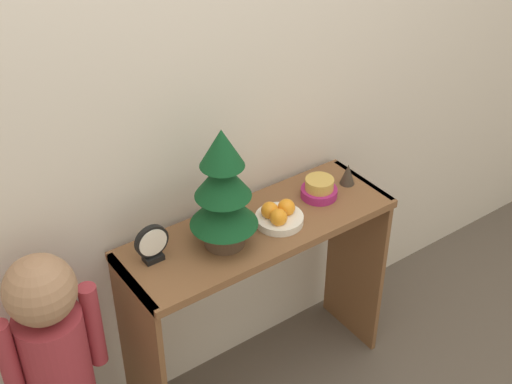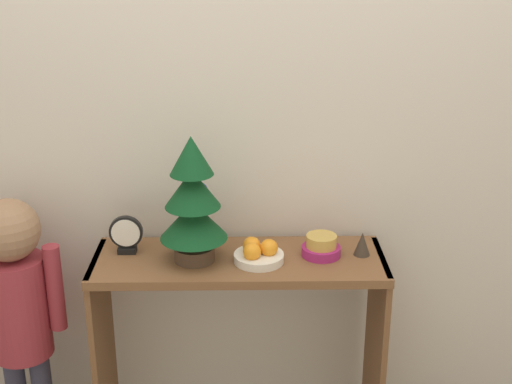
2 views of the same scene
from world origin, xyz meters
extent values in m
cube|color=beige|center=(0.00, 0.39, 1.25)|extent=(7.00, 0.05, 2.50)
cube|color=brown|center=(0.00, 0.17, 0.76)|extent=(0.99, 0.34, 0.03)
cube|color=brown|center=(-0.49, 0.17, 0.39)|extent=(0.02, 0.32, 0.78)
cube|color=brown|center=(0.49, 0.17, 0.39)|extent=(0.02, 0.32, 0.78)
cylinder|color=#4C3828|center=(-0.15, 0.16, 0.80)|extent=(0.14, 0.14, 0.05)
cylinder|color=brown|center=(-0.15, 0.16, 0.85)|extent=(0.02, 0.02, 0.04)
cone|color=#0F421E|center=(-0.15, 0.16, 0.92)|extent=(0.23, 0.23, 0.13)
cone|color=#0F421E|center=(-0.15, 0.16, 1.03)|extent=(0.18, 0.18, 0.13)
cone|color=#0F421E|center=(-0.15, 0.16, 1.14)|extent=(0.14, 0.14, 0.13)
sphere|color=#2D4CA8|center=(-0.13, 0.20, 1.01)|extent=(0.06, 0.06, 0.06)
sphere|color=silver|center=(-0.16, 0.20, 1.06)|extent=(0.05, 0.05, 0.05)
sphere|color=red|center=(-0.15, 0.24, 0.92)|extent=(0.04, 0.04, 0.04)
cylinder|color=silver|center=(0.07, 0.14, 0.79)|extent=(0.17, 0.17, 0.03)
sphere|color=orange|center=(0.10, 0.15, 0.82)|extent=(0.06, 0.06, 0.06)
sphere|color=orange|center=(0.04, 0.17, 0.82)|extent=(0.06, 0.06, 0.06)
sphere|color=orange|center=(0.04, 0.12, 0.82)|extent=(0.06, 0.06, 0.06)
cylinder|color=#9E2366|center=(0.28, 0.19, 0.79)|extent=(0.13, 0.13, 0.03)
cylinder|color=gold|center=(0.28, 0.19, 0.83)|extent=(0.10, 0.10, 0.04)
cube|color=black|center=(-0.38, 0.22, 0.79)|extent=(0.06, 0.04, 0.02)
cylinder|color=black|center=(-0.38, 0.22, 0.85)|extent=(0.11, 0.02, 0.11)
cylinder|color=white|center=(-0.38, 0.21, 0.85)|extent=(0.10, 0.00, 0.10)
cone|color=#382D23|center=(0.42, 0.19, 0.82)|extent=(0.06, 0.06, 0.08)
cylinder|color=#992D38|center=(-0.77, 0.17, 0.59)|extent=(0.21, 0.21, 0.37)
sphere|color=#997051|center=(-0.77, 0.17, 0.88)|extent=(0.21, 0.21, 0.21)
cylinder|color=#992D38|center=(-0.90, 0.17, 0.67)|extent=(0.06, 0.06, 0.31)
cylinder|color=#992D38|center=(-0.63, 0.17, 0.67)|extent=(0.06, 0.06, 0.31)
camera|label=1|loc=(-1.14, -1.41, 2.26)|focal=50.00mm
camera|label=2|loc=(0.03, -2.00, 1.84)|focal=50.00mm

